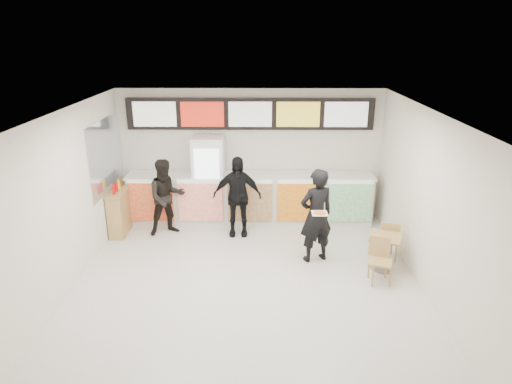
{
  "coord_description": "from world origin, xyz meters",
  "views": [
    {
      "loc": [
        0.22,
        -6.72,
        4.2
      ],
      "look_at": [
        0.15,
        1.2,
        1.39
      ],
      "focal_mm": 32.0,
      "sensor_mm": 36.0,
      "label": 1
    }
  ],
  "objects_px": {
    "customer_mid": "(237,196)",
    "condiment_ledge": "(120,211)",
    "cafe_table": "(384,246)",
    "customer_left": "(166,197)",
    "service_counter": "(250,198)",
    "customer_main": "(316,216)",
    "drinks_fridge": "(209,180)"
  },
  "relations": [
    {
      "from": "service_counter",
      "to": "cafe_table",
      "type": "relative_size",
      "value": 3.91
    },
    {
      "from": "service_counter",
      "to": "customer_main",
      "type": "xyz_separation_m",
      "value": [
        1.28,
        -1.88,
        0.35
      ]
    },
    {
      "from": "condiment_ledge",
      "to": "customer_mid",
      "type": "bearing_deg",
      "value": -1.23
    },
    {
      "from": "service_counter",
      "to": "customer_mid",
      "type": "bearing_deg",
      "value": -110.1
    },
    {
      "from": "drinks_fridge",
      "to": "customer_left",
      "type": "distance_m",
      "value": 1.1
    },
    {
      "from": "customer_mid",
      "to": "cafe_table",
      "type": "bearing_deg",
      "value": -30.06
    },
    {
      "from": "customer_main",
      "to": "customer_mid",
      "type": "distance_m",
      "value": 1.93
    },
    {
      "from": "cafe_table",
      "to": "condiment_ledge",
      "type": "height_order",
      "value": "condiment_ledge"
    },
    {
      "from": "condiment_ledge",
      "to": "service_counter",
      "type": "bearing_deg",
      "value": 13.29
    },
    {
      "from": "drinks_fridge",
      "to": "customer_left",
      "type": "bearing_deg",
      "value": -140.84
    },
    {
      "from": "customer_main",
      "to": "condiment_ledge",
      "type": "xyz_separation_m",
      "value": [
        -4.1,
        1.22,
        -0.42
      ]
    },
    {
      "from": "cafe_table",
      "to": "customer_mid",
      "type": "bearing_deg",
      "value": 171.54
    },
    {
      "from": "drinks_fridge",
      "to": "customer_mid",
      "type": "distance_m",
      "value": 1.0
    },
    {
      "from": "cafe_table",
      "to": "service_counter",
      "type": "bearing_deg",
      "value": 158.55
    },
    {
      "from": "cafe_table",
      "to": "customer_left",
      "type": "bearing_deg",
      "value": -179.69
    },
    {
      "from": "cafe_table",
      "to": "condiment_ledge",
      "type": "bearing_deg",
      "value": -176.0
    },
    {
      "from": "service_counter",
      "to": "customer_main",
      "type": "bearing_deg",
      "value": -55.83
    },
    {
      "from": "customer_left",
      "to": "condiment_ledge",
      "type": "xyz_separation_m",
      "value": [
        -1.04,
        0.01,
        -0.34
      ]
    },
    {
      "from": "drinks_fridge",
      "to": "customer_main",
      "type": "relative_size",
      "value": 1.09
    },
    {
      "from": "customer_left",
      "to": "cafe_table",
      "type": "bearing_deg",
      "value": -44.52
    },
    {
      "from": "service_counter",
      "to": "condiment_ledge",
      "type": "relative_size",
      "value": 4.8
    },
    {
      "from": "customer_left",
      "to": "customer_mid",
      "type": "height_order",
      "value": "customer_mid"
    },
    {
      "from": "service_counter",
      "to": "condiment_ledge",
      "type": "xyz_separation_m",
      "value": [
        -2.82,
        -0.67,
        -0.08
      ]
    },
    {
      "from": "service_counter",
      "to": "drinks_fridge",
      "type": "bearing_deg",
      "value": 179.01
    },
    {
      "from": "service_counter",
      "to": "cafe_table",
      "type": "height_order",
      "value": "service_counter"
    },
    {
      "from": "customer_mid",
      "to": "condiment_ledge",
      "type": "distance_m",
      "value": 2.58
    },
    {
      "from": "drinks_fridge",
      "to": "customer_left",
      "type": "xyz_separation_m",
      "value": [
        -0.85,
        -0.69,
        -0.17
      ]
    },
    {
      "from": "service_counter",
      "to": "customer_mid",
      "type": "distance_m",
      "value": 0.83
    },
    {
      "from": "customer_mid",
      "to": "cafe_table",
      "type": "height_order",
      "value": "customer_mid"
    },
    {
      "from": "customer_main",
      "to": "customer_left",
      "type": "bearing_deg",
      "value": -43.09
    },
    {
      "from": "customer_main",
      "to": "customer_mid",
      "type": "relative_size",
      "value": 1.05
    },
    {
      "from": "customer_main",
      "to": "customer_mid",
      "type": "xyz_separation_m",
      "value": [
        -1.54,
        1.16,
        -0.04
      ]
    }
  ]
}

